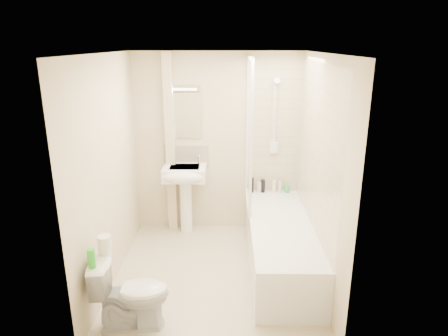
{
  "coord_description": "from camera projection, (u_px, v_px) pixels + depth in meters",
  "views": [
    {
      "loc": [
        0.16,
        -3.93,
        2.5
      ],
      "look_at": [
        0.1,
        0.2,
        1.2
      ],
      "focal_mm": 32.0,
      "sensor_mm": 36.0,
      "label": 1
    }
  ],
  "objects": [
    {
      "name": "bottle_cream",
      "position": [
        274.0,
        186.0,
        5.4
      ],
      "size": [
        0.06,
        0.06,
        0.17
      ],
      "primitive_type": "cylinder",
      "color": "#F0E9BA",
      "rests_on": "bathtub"
    },
    {
      "name": "wall_left",
      "position": [
        108.0,
        173.0,
        4.15
      ],
      "size": [
        0.02,
        2.5,
        2.4
      ],
      "primitive_type": "cube",
      "color": "beige",
      "rests_on": "ground"
    },
    {
      "name": "wall_back",
      "position": [
        217.0,
        144.0,
        5.33
      ],
      "size": [
        2.2,
        0.02,
        2.4
      ],
      "primitive_type": "cube",
      "color": "beige",
      "rests_on": "ground"
    },
    {
      "name": "bottle_white_a",
      "position": [
        259.0,
        187.0,
        5.41
      ],
      "size": [
        0.06,
        0.06,
        0.14
      ],
      "primitive_type": "cylinder",
      "color": "silver",
      "rests_on": "bathtub"
    },
    {
      "name": "splashback",
      "position": [
        186.0,
        156.0,
        5.38
      ],
      "size": [
        0.6,
        0.02,
        0.3
      ],
      "primitive_type": "cube",
      "color": "beige",
      "rests_on": "wall_back"
    },
    {
      "name": "toilet",
      "position": [
        131.0,
        293.0,
        3.59
      ],
      "size": [
        0.49,
        0.73,
        0.68
      ],
      "primitive_type": "imported",
      "rotation": [
        0.0,
        0.0,
        1.66
      ],
      "color": "white",
      "rests_on": "ground"
    },
    {
      "name": "tile_right",
      "position": [
        316.0,
        148.0,
        4.25
      ],
      "size": [
        0.01,
        2.1,
        1.75
      ],
      "primitive_type": "cube",
      "color": "beige",
      "rests_on": "wall_right"
    },
    {
      "name": "shower_screen",
      "position": [
        249.0,
        133.0,
        4.82
      ],
      "size": [
        0.04,
        0.92,
        1.8
      ],
      "color": "white",
      "rests_on": "bathtub"
    },
    {
      "name": "toilet_roll_upper",
      "position": [
        104.0,
        241.0,
        3.5
      ],
      "size": [
        0.12,
        0.12,
        0.1
      ],
      "primitive_type": "cylinder",
      "color": "white",
      "rests_on": "toilet_roll_lower"
    },
    {
      "name": "mirror",
      "position": [
        185.0,
        116.0,
        5.21
      ],
      "size": [
        0.46,
        0.01,
        0.6
      ],
      "primitive_type": "cube",
      "color": "white",
      "rests_on": "wall_back"
    },
    {
      "name": "bottle_white_b",
      "position": [
        280.0,
        187.0,
        5.4
      ],
      "size": [
        0.05,
        0.05,
        0.15
      ],
      "primitive_type": "cylinder",
      "color": "silver",
      "rests_on": "bathtub"
    },
    {
      "name": "toilet_roll_lower",
      "position": [
        104.0,
        248.0,
        3.58
      ],
      "size": [
        0.11,
        0.11,
        0.1
      ],
      "primitive_type": "cylinder",
      "color": "white",
      "rests_on": "toilet"
    },
    {
      "name": "pipe_boxing",
      "position": [
        170.0,
        145.0,
        5.28
      ],
      "size": [
        0.12,
        0.12,
        2.4
      ],
      "primitive_type": "cube",
      "color": "beige",
      "rests_on": "ground"
    },
    {
      "name": "wall_right",
      "position": [
        320.0,
        174.0,
        4.12
      ],
      "size": [
        0.02,
        2.5,
        2.4
      ],
      "primitive_type": "cube",
      "color": "beige",
      "rests_on": "ground"
    },
    {
      "name": "bathtub",
      "position": [
        280.0,
        243.0,
        4.59
      ],
      "size": [
        0.7,
        2.1,
        0.55
      ],
      "color": "white",
      "rests_on": "ground"
    },
    {
      "name": "bottle_green",
      "position": [
        287.0,
        189.0,
        5.41
      ],
      "size": [
        0.07,
        0.07,
        0.1
      ],
      "primitive_type": "cylinder",
      "color": "#31C158",
      "rests_on": "bathtub"
    },
    {
      "name": "ceiling",
      "position": [
        213.0,
        53.0,
        3.78
      ],
      "size": [
        2.2,
        2.5,
        0.02
      ],
      "primitive_type": "cube",
      "color": "white",
      "rests_on": "wall_back"
    },
    {
      "name": "strip_light",
      "position": [
        184.0,
        87.0,
        5.07
      ],
      "size": [
        0.42,
        0.07,
        0.07
      ],
      "primitive_type": "cube",
      "color": "silver",
      "rests_on": "wall_back"
    },
    {
      "name": "shower_fixture",
      "position": [
        275.0,
        119.0,
        5.16
      ],
      "size": [
        0.1,
        0.16,
        0.99
      ],
      "color": "white",
      "rests_on": "wall_back"
    },
    {
      "name": "green_bottle",
      "position": [
        91.0,
        258.0,
        3.34
      ],
      "size": [
        0.07,
        0.07,
        0.17
      ],
      "primitive_type": "cylinder",
      "color": "green",
      "rests_on": "toilet"
    },
    {
      "name": "bottle_black_b",
      "position": [
        263.0,
        186.0,
        5.4
      ],
      "size": [
        0.06,
        0.06,
        0.18
      ],
      "primitive_type": "cylinder",
      "color": "black",
      "rests_on": "bathtub"
    },
    {
      "name": "bottle_black_a",
      "position": [
        252.0,
        185.0,
        5.4
      ],
      "size": [
        0.05,
        0.05,
        0.21
      ],
      "primitive_type": "cylinder",
      "color": "black",
      "rests_on": "bathtub"
    },
    {
      "name": "floor",
      "position": [
        215.0,
        274.0,
        4.5
      ],
      "size": [
        2.5,
        2.5,
        0.0
      ],
      "primitive_type": "plane",
      "color": "beige",
      "rests_on": "ground"
    },
    {
      "name": "pedestal_sink",
      "position": [
        185.0,
        181.0,
        5.24
      ],
      "size": [
        0.56,
        0.5,
        1.08
      ],
      "color": "white",
      "rests_on": "ground"
    },
    {
      "name": "tile_back",
      "position": [
        274.0,
        128.0,
        5.24
      ],
      "size": [
        0.7,
        0.01,
        1.75
      ],
      "primitive_type": "cube",
      "color": "beige",
      "rests_on": "wall_back"
    }
  ]
}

